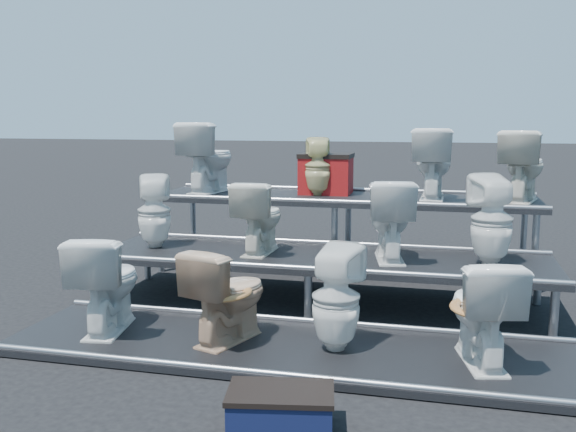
% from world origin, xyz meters
% --- Properties ---
extents(ground, '(80.00, 80.00, 0.00)m').
position_xyz_m(ground, '(0.00, 0.00, 0.00)').
color(ground, black).
rests_on(ground, ground).
extents(tier_front, '(4.20, 1.20, 0.06)m').
position_xyz_m(tier_front, '(0.00, -1.30, 0.03)').
color(tier_front, black).
rests_on(tier_front, ground).
extents(tier_mid, '(4.20, 1.20, 0.46)m').
position_xyz_m(tier_mid, '(0.00, 0.00, 0.23)').
color(tier_mid, black).
rests_on(tier_mid, ground).
extents(tier_back, '(4.20, 1.20, 0.86)m').
position_xyz_m(tier_back, '(0.00, 1.30, 0.43)').
color(tier_back, black).
rests_on(tier_back, ground).
extents(toilet_0, '(0.56, 0.82, 0.77)m').
position_xyz_m(toilet_0, '(-1.44, -1.30, 0.45)').
color(toilet_0, white).
rests_on(toilet_0, tier_front).
extents(toilet_1, '(0.61, 0.80, 0.72)m').
position_xyz_m(toilet_1, '(-0.44, -1.30, 0.42)').
color(toilet_1, tan).
rests_on(toilet_1, tier_front).
extents(toilet_2, '(0.42, 0.43, 0.77)m').
position_xyz_m(toilet_2, '(0.38, -1.30, 0.45)').
color(toilet_2, white).
rests_on(toilet_2, tier_front).
extents(toilet_3, '(0.57, 0.80, 0.74)m').
position_xyz_m(toilet_3, '(1.39, -1.30, 0.43)').
color(toilet_3, white).
rests_on(toilet_3, tier_front).
extents(toilet_4, '(0.42, 0.42, 0.72)m').
position_xyz_m(toilet_4, '(-1.65, 0.00, 0.82)').
color(toilet_4, white).
rests_on(toilet_4, tier_mid).
extents(toilet_5, '(0.40, 0.68, 0.68)m').
position_xyz_m(toilet_5, '(-0.58, 0.00, 0.80)').
color(toilet_5, silver).
rests_on(toilet_5, tier_mid).
extents(toilet_6, '(0.53, 0.78, 0.73)m').
position_xyz_m(toilet_6, '(0.64, 0.00, 0.82)').
color(toilet_6, white).
rests_on(toilet_6, tier_mid).
extents(toilet_7, '(0.47, 0.47, 0.79)m').
position_xyz_m(toilet_7, '(1.51, 0.00, 0.85)').
color(toilet_7, white).
rests_on(toilet_7, tier_mid).
extents(toilet_8, '(0.54, 0.84, 0.81)m').
position_xyz_m(toilet_8, '(-1.58, 1.30, 1.27)').
color(toilet_8, white).
rests_on(toilet_8, tier_back).
extents(toilet_9, '(0.35, 0.36, 0.65)m').
position_xyz_m(toilet_9, '(-0.28, 1.30, 1.18)').
color(toilet_9, beige).
rests_on(toilet_9, tier_back).
extents(toilet_10, '(0.43, 0.75, 0.76)m').
position_xyz_m(toilet_10, '(0.97, 1.30, 1.24)').
color(toilet_10, white).
rests_on(toilet_10, tier_back).
extents(toilet_11, '(0.59, 0.81, 0.74)m').
position_xyz_m(toilet_11, '(1.88, 1.30, 1.23)').
color(toilet_11, silver).
rests_on(toilet_11, tier_back).
extents(red_crate, '(0.58, 0.46, 0.41)m').
position_xyz_m(red_crate, '(-0.22, 1.49, 1.06)').
color(red_crate, maroon).
rests_on(red_crate, tier_back).
extents(step_stool, '(0.62, 0.44, 0.21)m').
position_xyz_m(step_stool, '(0.27, -2.46, 0.10)').
color(step_stool, '#0F1536').
rests_on(step_stool, ground).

